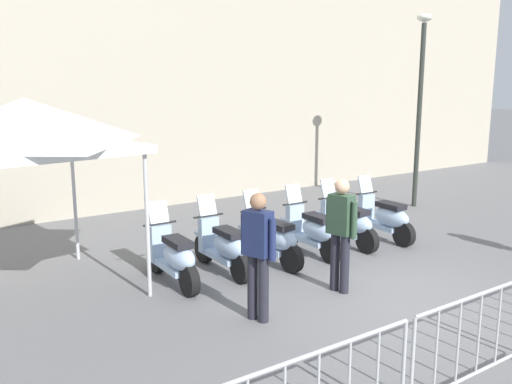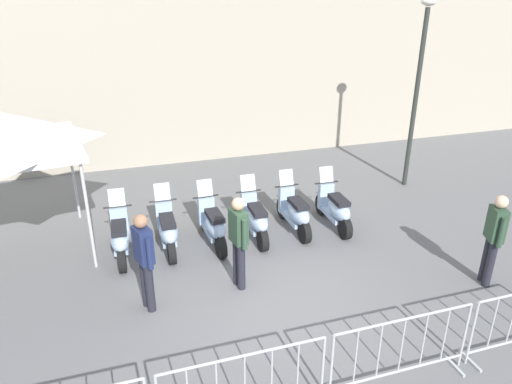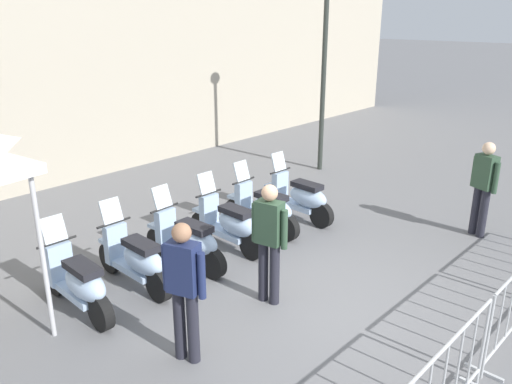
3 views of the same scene
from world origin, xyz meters
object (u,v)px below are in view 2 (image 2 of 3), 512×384
object	(u,v)px
motorcycle_3	(255,219)
motorcycle_5	(335,209)
motorcycle_1	(167,230)
barrier_segment_2	(401,351)
officer_mid_plaza	(239,238)
motorcycle_0	(120,237)
officer_by_barriers	(494,235)
canopy_tent	(0,132)
motorcycle_2	(213,225)
street_lamp	(419,75)
officer_near_row_end	(144,257)
motorcycle_4	(295,212)

from	to	relation	value
motorcycle_3	motorcycle_5	bearing A→B (deg)	-10.32
motorcycle_1	barrier_segment_2	distance (m)	5.12
motorcycle_1	officer_mid_plaza	bearing A→B (deg)	-67.05
motorcycle_5	barrier_segment_2	distance (m)	4.53
motorcycle_0	officer_by_barriers	bearing A→B (deg)	-33.75
motorcycle_3	canopy_tent	size ratio (longest dim) A/B	0.59
motorcycle_2	motorcycle_3	bearing A→B (deg)	-8.70
street_lamp	motorcycle_2	bearing A→B (deg)	-172.54
motorcycle_0	motorcycle_5	world-z (taller)	same
officer_by_barriers	barrier_segment_2	bearing A→B (deg)	-159.80
officer_near_row_end	canopy_tent	distance (m)	3.73
officer_near_row_end	officer_by_barriers	distance (m)	5.96
motorcycle_0	motorcycle_1	xyz separation A→B (m)	(0.91, -0.12, 0.00)
motorcycle_0	motorcycle_4	distance (m)	3.67
motorcycle_2	officer_mid_plaza	world-z (taller)	officer_mid_plaza
street_lamp	officer_mid_plaza	world-z (taller)	street_lamp
motorcycle_3	street_lamp	distance (m)	5.67
motorcycle_2	motorcycle_3	size ratio (longest dim) A/B	1.00
officer_near_row_end	canopy_tent	size ratio (longest dim) A/B	0.59
officer_near_row_end	motorcycle_5	bearing A→B (deg)	13.27
motorcycle_1	officer_by_barriers	bearing A→B (deg)	-37.62
officer_mid_plaza	motorcycle_3	bearing A→B (deg)	54.76
motorcycle_2	motorcycle_3	world-z (taller)	same
motorcycle_1	officer_near_row_end	world-z (taller)	officer_near_row_end
motorcycle_4	motorcycle_5	size ratio (longest dim) A/B	1.00
motorcycle_0	officer_near_row_end	size ratio (longest dim) A/B	0.99
motorcycle_1	officer_mid_plaza	xyz separation A→B (m)	(0.77, -1.81, 0.53)
motorcycle_5	officer_mid_plaza	size ratio (longest dim) A/B	0.99
barrier_segment_2	street_lamp	bearing A→B (deg)	46.73
barrier_segment_2	officer_by_barriers	bearing A→B (deg)	20.20
motorcycle_1	officer_by_barriers	world-z (taller)	officer_by_barriers
motorcycle_3	motorcycle_5	distance (m)	1.84
motorcycle_0	motorcycle_3	size ratio (longest dim) A/B	1.00
motorcycle_3	motorcycle_5	size ratio (longest dim) A/B	1.00
motorcycle_0	street_lamp	distance (m)	8.13
motorcycle_2	officer_near_row_end	world-z (taller)	officer_near_row_end
motorcycle_4	officer_mid_plaza	distance (m)	2.44
canopy_tent	motorcycle_1	bearing A→B (deg)	-23.98
officer_near_row_end	canopy_tent	xyz separation A→B (m)	(-1.79, 2.89, 1.54)
street_lamp	officer_near_row_end	xyz separation A→B (m)	(-7.65, -2.29, -1.96)
motorcycle_3	officer_mid_plaza	xyz separation A→B (m)	(-1.04, -1.47, 0.53)
motorcycle_0	motorcycle_3	distance (m)	2.75
motorcycle_4	canopy_tent	bearing A→B (deg)	163.27
motorcycle_5	officer_by_barriers	distance (m)	3.28
motorcycle_2	officer_by_barriers	world-z (taller)	officer_by_barriers
motorcycle_5	officer_mid_plaza	bearing A→B (deg)	-158.15
motorcycle_5	street_lamp	distance (m)	4.24
barrier_segment_2	officer_near_row_end	world-z (taller)	officer_near_row_end
barrier_segment_2	motorcycle_5	bearing A→B (deg)	65.80
motorcycle_2	street_lamp	distance (m)	6.46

